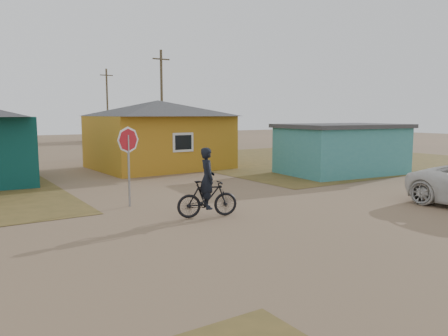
# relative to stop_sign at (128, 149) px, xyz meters

# --- Properties ---
(ground) EXTENTS (120.00, 120.00, 0.00)m
(ground) POSITION_rel_stop_sign_xyz_m (2.90, -4.64, -1.97)
(ground) COLOR #7D6148
(grass_ne) EXTENTS (20.00, 18.00, 0.00)m
(grass_ne) POSITION_rel_stop_sign_xyz_m (16.90, 8.36, -1.96)
(grass_ne) COLOR brown
(grass_ne) RESTS_ON ground
(house_yellow) EXTENTS (7.72, 6.76, 3.90)m
(house_yellow) POSITION_rel_stop_sign_xyz_m (5.40, 9.36, 0.04)
(house_yellow) COLOR #B87D1C
(house_yellow) RESTS_ON ground
(shed_turquoise) EXTENTS (6.71, 4.93, 2.60)m
(shed_turquoise) POSITION_rel_stop_sign_xyz_m (12.40, 1.86, -0.65)
(shed_turquoise) COLOR teal
(shed_turquoise) RESTS_ON ground
(house_beige_east) EXTENTS (6.95, 6.05, 3.60)m
(house_beige_east) POSITION_rel_stop_sign_xyz_m (12.90, 35.36, -0.11)
(house_beige_east) COLOR gray
(house_beige_east) RESTS_ON ground
(utility_pole_near) EXTENTS (1.40, 0.20, 8.00)m
(utility_pole_near) POSITION_rel_stop_sign_xyz_m (9.40, 17.36, 2.17)
(utility_pole_near) COLOR brown
(utility_pole_near) RESTS_ON ground
(utility_pole_far) EXTENTS (1.40, 0.20, 8.00)m
(utility_pole_far) POSITION_rel_stop_sign_xyz_m (10.40, 33.36, 2.17)
(utility_pole_far) COLOR brown
(utility_pole_far) RESTS_ON ground
(stop_sign) EXTENTS (0.88, 0.10, 2.70)m
(stop_sign) POSITION_rel_stop_sign_xyz_m (0.00, 0.00, 0.00)
(stop_sign) COLOR gray
(stop_sign) RESTS_ON ground
(cyclist) EXTENTS (1.95, 1.02, 2.12)m
(cyclist) POSITION_rel_stop_sign_xyz_m (1.43, -2.73, -1.19)
(cyclist) COLOR black
(cyclist) RESTS_ON ground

